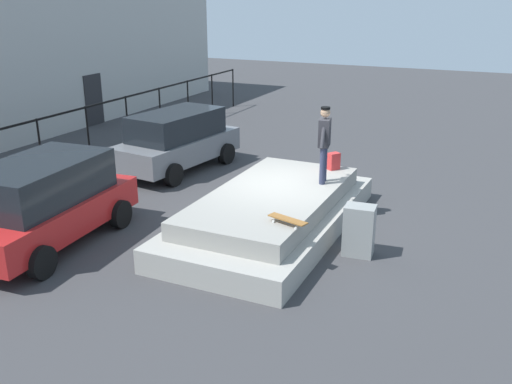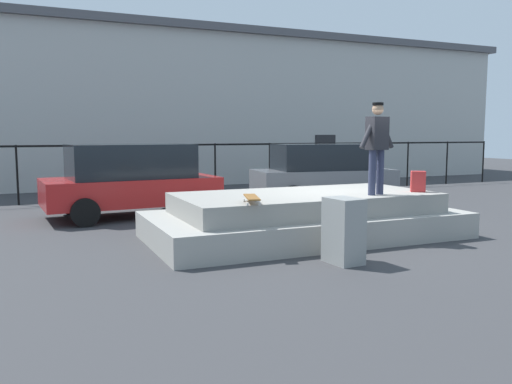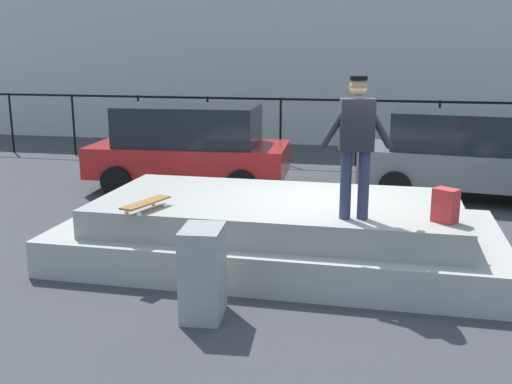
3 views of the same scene
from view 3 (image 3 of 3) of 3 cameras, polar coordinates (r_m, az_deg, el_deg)
name	(u,v)px [view 3 (image 3 of 3)]	position (r m, az deg, el deg)	size (l,w,h in m)	color
ground_plane	(325,261)	(8.68, 6.63, -6.53)	(60.00, 60.00, 0.00)	#38383A
concrete_ledge	(278,232)	(8.61, 2.13, -3.80)	(6.16, 2.99, 0.88)	#9E9B93
skateboarder	(356,138)	(7.38, 9.55, 5.08)	(0.90, 0.31, 1.76)	#2D334C
skateboard	(146,203)	(7.97, -10.45, -1.05)	(0.42, 0.85, 0.12)	brown
backpack	(445,206)	(7.65, 17.60, -1.23)	(0.28, 0.20, 0.42)	red
car_red_hatchback_near	(190,145)	(12.98, -6.35, 4.45)	(4.29, 2.42, 1.80)	#B21E1E
car_grey_hatchback_mid	(467,154)	(12.72, 19.44, 3.47)	(4.30, 2.36, 1.75)	slate
utility_box	(203,273)	(6.75, -5.09, -7.66)	(0.44, 0.60, 1.05)	gray
fence_row	(357,120)	(15.63, 9.65, 6.82)	(24.06, 0.06, 1.73)	black
warehouse_building	(371,44)	(23.09, 10.90, 13.70)	(31.69, 8.97, 6.32)	#B2B2AD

